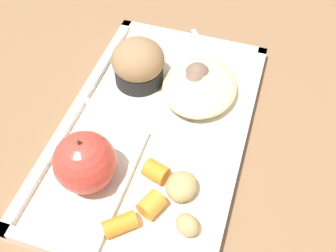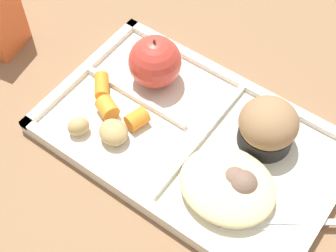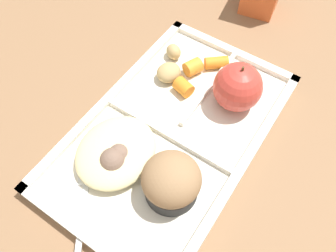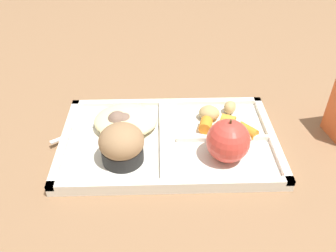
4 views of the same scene
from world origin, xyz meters
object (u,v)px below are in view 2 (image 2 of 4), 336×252
object	(u,v)px
lunch_tray	(191,139)
bran_muffin	(268,126)
plastic_fork	(269,221)
green_apple	(155,62)

from	to	relation	value
lunch_tray	bran_muffin	xyz separation A→B (m)	(0.08, 0.05, 0.04)
lunch_tray	plastic_fork	world-z (taller)	lunch_tray
lunch_tray	green_apple	xyz separation A→B (m)	(-0.09, 0.05, 0.04)
plastic_fork	green_apple	bearing A→B (deg)	158.09
lunch_tray	bran_muffin	size ratio (longest dim) A/B	5.16
bran_muffin	plastic_fork	size ratio (longest dim) A/B	0.58
green_apple	bran_muffin	size ratio (longest dim) A/B	1.06
lunch_tray	green_apple	distance (m)	0.11
lunch_tray	green_apple	size ratio (longest dim) A/B	4.88
plastic_fork	bran_muffin	bearing A→B (deg)	122.73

